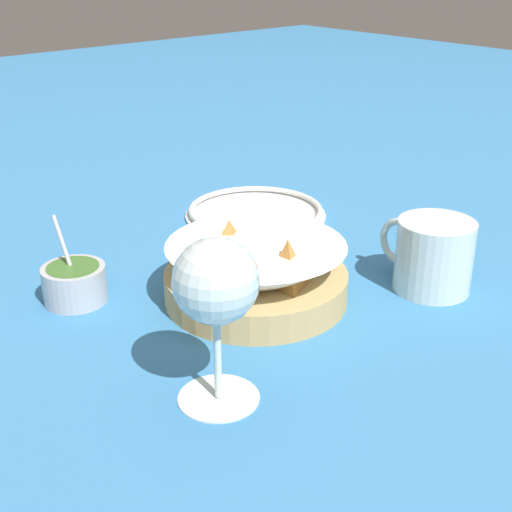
% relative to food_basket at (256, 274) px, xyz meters
% --- Properties ---
extents(ground_plane, '(4.00, 4.00, 0.00)m').
position_rel_food_basket_xyz_m(ground_plane, '(-0.03, -0.03, -0.03)').
color(ground_plane, teal).
extents(food_basket, '(0.21, 0.21, 0.09)m').
position_rel_food_basket_xyz_m(food_basket, '(0.00, 0.00, 0.00)').
color(food_basket, tan).
rests_on(food_basket, ground_plane).
extents(sauce_cup, '(0.07, 0.07, 0.10)m').
position_rel_food_basket_xyz_m(sauce_cup, '(0.14, 0.16, -0.01)').
color(sauce_cup, '#B7B7BC').
rests_on(sauce_cup, ground_plane).
extents(wine_glass, '(0.08, 0.08, 0.16)m').
position_rel_food_basket_xyz_m(wine_glass, '(-0.12, 0.15, 0.08)').
color(wine_glass, silver).
rests_on(wine_glass, ground_plane).
extents(beer_mug, '(0.13, 0.09, 0.09)m').
position_rel_food_basket_xyz_m(beer_mug, '(-0.12, -0.18, 0.01)').
color(beer_mug, silver).
rests_on(beer_mug, ground_plane).
extents(side_plate, '(0.21, 0.21, 0.01)m').
position_rel_food_basket_xyz_m(side_plate, '(0.20, -0.18, -0.03)').
color(side_plate, white).
rests_on(side_plate, ground_plane).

